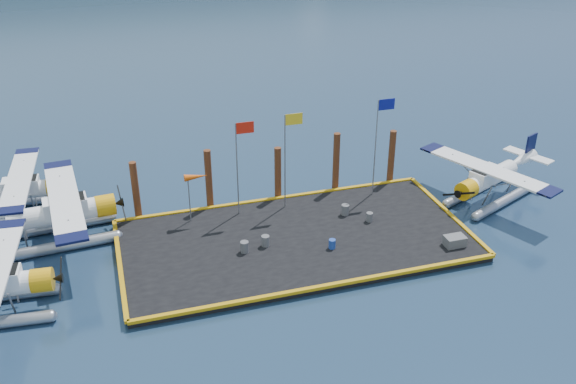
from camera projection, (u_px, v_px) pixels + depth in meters
name	position (u px, v px, depth m)	size (l,w,h in m)	color
ground	(296.00, 244.00, 37.51)	(4000.00, 4000.00, 0.00)	navy
dock	(296.00, 241.00, 37.42)	(20.00, 10.00, 0.40)	black
dock_bumpers	(296.00, 236.00, 37.28)	(20.25, 10.25, 0.18)	#C38D0B
seaplane_b	(59.00, 216.00, 37.08)	(9.59, 10.58, 3.75)	#91959F
seaplane_c	(16.00, 193.00, 40.02)	(8.50, 9.37, 3.33)	#91959F
seaplane_d	(488.00, 181.00, 41.50)	(8.87, 9.31, 3.41)	#91959F
drum_0	(265.00, 241.00, 36.41)	(0.46, 0.46, 0.65)	#525256
drum_1	(332.00, 244.00, 36.22)	(0.39, 0.39, 0.55)	#1C3D9C
drum_2	(345.00, 210.00, 39.62)	(0.48, 0.48, 0.68)	#525256
drum_3	(245.00, 247.00, 35.84)	(0.47, 0.47, 0.66)	#525256
drum_4	(369.00, 217.00, 38.93)	(0.40, 0.40, 0.57)	#525256
crate	(455.00, 241.00, 36.46)	(1.18, 0.78, 0.59)	#525256
flagpole_red	(240.00, 154.00, 38.11)	(1.14, 0.08, 6.00)	gray
flagpole_yellow	(288.00, 147.00, 38.83)	(1.14, 0.08, 6.20)	gray
flagpole_blue	(379.00, 133.00, 40.30)	(1.14, 0.08, 6.50)	gray
windsock	(196.00, 178.00, 37.94)	(1.40, 0.44, 3.12)	gray
piling_0	(136.00, 192.00, 38.97)	(0.44, 0.44, 4.00)	#4E2416
piling_1	(209.00, 181.00, 40.09)	(0.44, 0.44, 4.20)	#4E2416
piling_2	(278.00, 175.00, 41.34)	(0.44, 0.44, 3.80)	#4E2416
piling_3	(336.00, 164.00, 42.26)	(0.44, 0.44, 4.30)	#4E2416
piling_4	(391.00, 158.00, 43.37)	(0.44, 0.44, 4.00)	#4E2416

